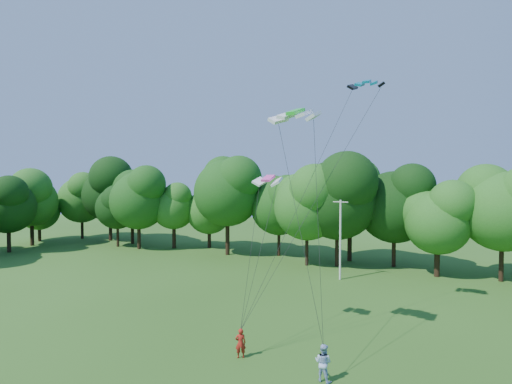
% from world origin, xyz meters
% --- Properties ---
extents(utility_pole, '(1.56, 0.41, 7.90)m').
position_xyz_m(utility_pole, '(2.99, 28.41, 4.07)').
color(utility_pole, silver).
rests_on(utility_pole, ground).
extents(kite_flyer_left, '(0.72, 0.64, 1.66)m').
position_xyz_m(kite_flyer_left, '(1.33, 9.11, 0.83)').
color(kite_flyer_left, '#B22116').
rests_on(kite_flyer_left, ground).
extents(kite_flyer_right, '(1.04, 0.89, 1.86)m').
position_xyz_m(kite_flyer_right, '(6.21, 8.45, 0.93)').
color(kite_flyer_right, '#B1C8F5').
rests_on(kite_flyer_right, ground).
extents(kite_teal, '(2.43, 1.11, 0.47)m').
position_xyz_m(kite_teal, '(6.87, 17.81, 16.76)').
color(kite_teal, '#046B8B').
rests_on(kite_teal, ground).
extents(kite_green, '(3.14, 1.90, 0.57)m').
position_xyz_m(kite_green, '(3.76, 11.43, 13.94)').
color(kite_green, green).
rests_on(kite_green, ground).
extents(kite_pink, '(1.95, 1.08, 0.46)m').
position_xyz_m(kite_pink, '(1.48, 12.90, 10.08)').
color(kite_pink, '#FE46B6').
rests_on(kite_pink, ground).
extents(tree_back_west, '(8.18, 8.18, 11.89)m').
position_xyz_m(tree_back_west, '(-30.25, 37.03, 7.43)').
color(tree_back_west, '#331C14').
rests_on(tree_back_west, ground).
extents(tree_back_center, '(9.81, 9.81, 14.27)m').
position_xyz_m(tree_back_center, '(1.47, 34.10, 8.91)').
color(tree_back_center, '#332713').
rests_on(tree_back_center, ground).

